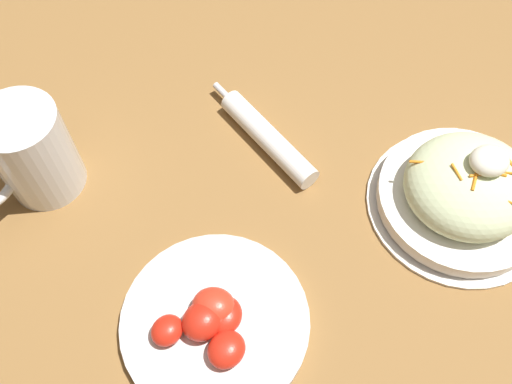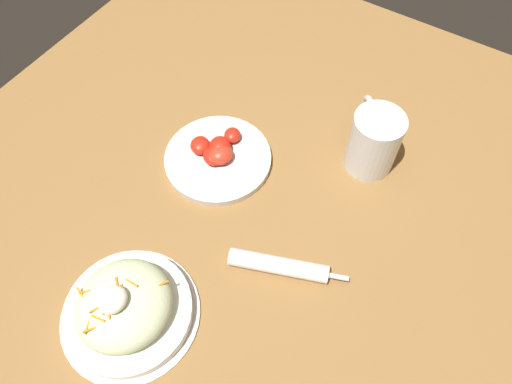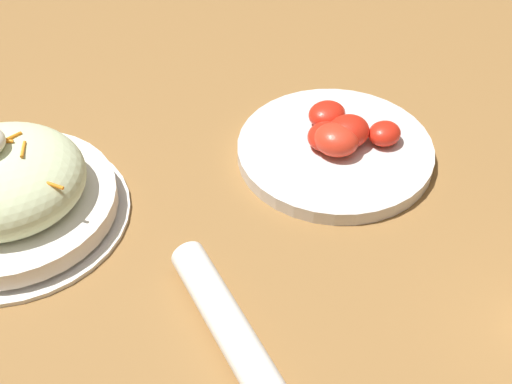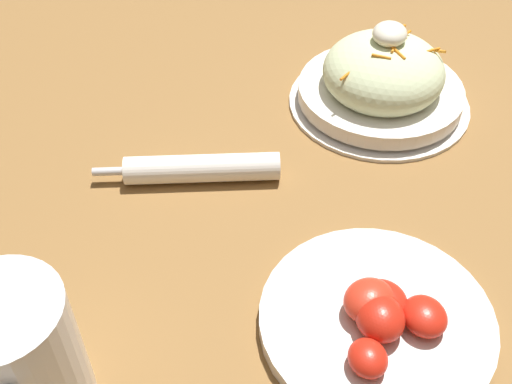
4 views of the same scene
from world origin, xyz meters
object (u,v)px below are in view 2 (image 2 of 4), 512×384
(salad_plate, at_px, (126,308))
(beer_mug, at_px, (372,144))
(tomato_plate, at_px, (218,156))
(napkin_roll, at_px, (279,266))

(salad_plate, distance_m, beer_mug, 0.54)
(salad_plate, xyz_separation_m, tomato_plate, (-0.34, -0.06, -0.02))
(beer_mug, xyz_separation_m, napkin_roll, (0.30, -0.03, -0.04))
(salad_plate, height_order, napkin_roll, salad_plate)
(salad_plate, relative_size, tomato_plate, 1.08)
(beer_mug, xyz_separation_m, tomato_plate, (0.16, -0.26, -0.04))
(napkin_roll, bearing_deg, beer_mug, 174.05)
(napkin_roll, distance_m, tomato_plate, 0.27)
(beer_mug, distance_m, napkin_roll, 0.30)
(salad_plate, height_order, beer_mug, beer_mug)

